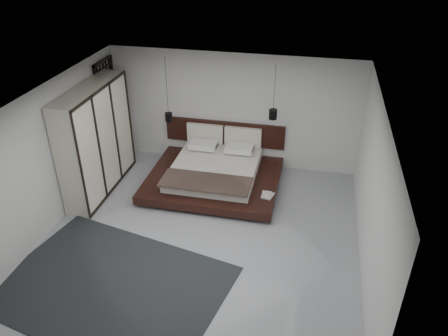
% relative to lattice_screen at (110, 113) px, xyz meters
% --- Properties ---
extents(floor, '(6.00, 6.00, 0.00)m').
position_rel_lattice_screen_xyz_m(floor, '(2.95, -2.45, -1.30)').
color(floor, '#93969B').
rests_on(floor, ground).
extents(ceiling, '(6.00, 6.00, 0.00)m').
position_rel_lattice_screen_xyz_m(ceiling, '(2.95, -2.45, 1.50)').
color(ceiling, white).
rests_on(ceiling, wall_back).
extents(wall_back, '(6.00, 0.00, 6.00)m').
position_rel_lattice_screen_xyz_m(wall_back, '(2.95, 0.55, 0.10)').
color(wall_back, silver).
rests_on(wall_back, floor).
extents(wall_front, '(6.00, 0.00, 6.00)m').
position_rel_lattice_screen_xyz_m(wall_front, '(2.95, -5.45, 0.10)').
color(wall_front, silver).
rests_on(wall_front, floor).
extents(wall_left, '(0.00, 6.00, 6.00)m').
position_rel_lattice_screen_xyz_m(wall_left, '(-0.05, -2.45, 0.10)').
color(wall_left, silver).
rests_on(wall_left, floor).
extents(wall_right, '(0.00, 6.00, 6.00)m').
position_rel_lattice_screen_xyz_m(wall_right, '(5.95, -2.45, 0.10)').
color(wall_right, silver).
rests_on(wall_right, floor).
extents(lattice_screen, '(0.05, 0.90, 2.60)m').
position_rel_lattice_screen_xyz_m(lattice_screen, '(0.00, 0.00, 0.00)').
color(lattice_screen, black).
rests_on(lattice_screen, floor).
extents(bed, '(2.97, 2.47, 1.11)m').
position_rel_lattice_screen_xyz_m(bed, '(2.75, -0.55, -1.00)').
color(bed, black).
rests_on(bed, floor).
extents(book_lower, '(0.29, 0.35, 0.03)m').
position_rel_lattice_screen_xyz_m(book_lower, '(3.97, -1.23, -1.01)').
color(book_lower, '#99724C').
rests_on(book_lower, bed).
extents(book_upper, '(0.20, 0.28, 0.02)m').
position_rel_lattice_screen_xyz_m(book_upper, '(3.95, -1.26, -0.99)').
color(book_upper, '#99724C').
rests_on(book_upper, book_lower).
extents(pendant_left, '(0.17, 0.17, 1.54)m').
position_rel_lattice_screen_xyz_m(pendant_left, '(1.53, -0.06, 0.07)').
color(pendant_left, black).
rests_on(pendant_left, ceiling).
extents(pendant_right, '(0.18, 0.18, 1.26)m').
position_rel_lattice_screen_xyz_m(pendant_right, '(3.97, -0.06, 0.36)').
color(pendant_right, black).
rests_on(pendant_right, ceiling).
extents(wardrobe, '(0.58, 2.46, 2.41)m').
position_rel_lattice_screen_xyz_m(wardrobe, '(0.25, -1.25, -0.10)').
color(wardrobe, beige).
rests_on(wardrobe, floor).
extents(rug, '(4.24, 3.42, 0.02)m').
position_rel_lattice_screen_xyz_m(rug, '(1.79, -4.15, -1.29)').
color(rug, black).
rests_on(rug, floor).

